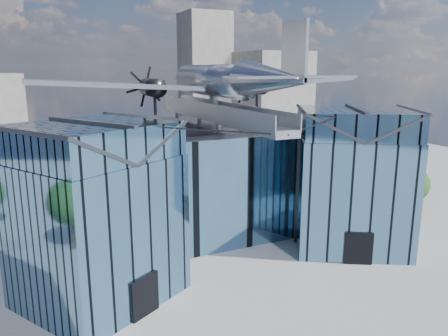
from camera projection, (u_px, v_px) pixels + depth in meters
name	position (u px, v px, depth m)	size (l,w,h in m)	color
ground_plane	(235.00, 261.00, 34.62)	(120.00, 120.00, 0.00)	gray
museum	(206.00, 178.00, 38.49)	(32.88, 24.50, 17.60)	teal
bg_towers	(115.00, 96.00, 77.44)	(77.00, 24.50, 26.00)	slate
tree_plaza_e	(386.00, 184.00, 44.23)	(3.95, 3.95, 5.08)	#2F2012
tree_side_e	(412.00, 185.00, 43.55)	(4.32, 4.32, 5.32)	#2F2012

